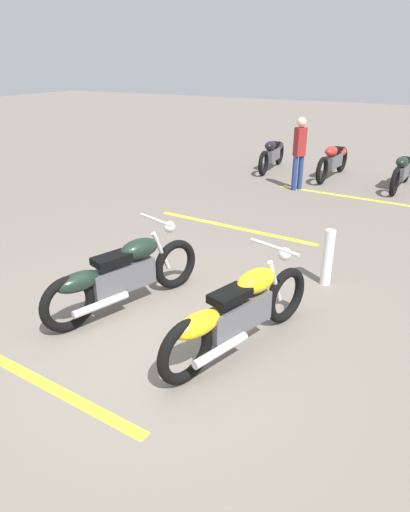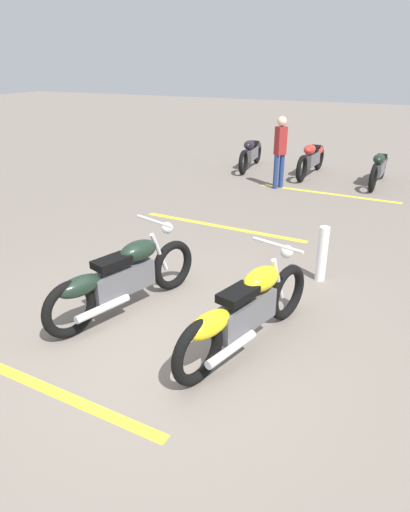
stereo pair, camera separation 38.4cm
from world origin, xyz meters
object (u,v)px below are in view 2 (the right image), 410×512
at_px(motorcycle_row_left, 379,167).
at_px(bollard_post, 322,254).
at_px(motorcycle_dark_foreground, 122,277).
at_px(motorcycle_row_right, 251,152).
at_px(motorcycle_bright_foreground, 245,311).
at_px(bystander_near_row, 280,149).
at_px(motorcycle_row_center, 312,158).

distance_m(motorcycle_row_left, bollard_post, 5.83).
height_order(motorcycle_dark_foreground, motorcycle_row_left, motorcycle_dark_foreground).
xyz_separation_m(motorcycle_dark_foreground, motorcycle_row_right, (8.08, 1.24, -0.02)).
bearing_deg(motorcycle_bright_foreground, motorcycle_dark_foreground, 102.07).
height_order(motorcycle_bright_foreground, bystander_near_row, bystander_near_row).
bearing_deg(motorcycle_row_center, motorcycle_bright_foreground, 11.57).
xyz_separation_m(motorcycle_row_left, motorcycle_row_center, (0.28, 1.69, 0.03)).
xyz_separation_m(motorcycle_dark_foreground, motorcycle_row_left, (7.70, -2.15, -0.03)).
xyz_separation_m(motorcycle_row_left, bollard_post, (-5.82, 0.16, -0.04)).
distance_m(motorcycle_row_center, bystander_near_row, 1.73).
relative_size(motorcycle_row_left, motorcycle_row_center, 0.94).
height_order(motorcycle_row_right, bystander_near_row, bystander_near_row).
height_order(motorcycle_bright_foreground, motorcycle_row_center, motorcycle_bright_foreground).
xyz_separation_m(bystander_near_row, bollard_post, (-4.49, -1.94, -0.53)).
height_order(motorcycle_row_left, motorcycle_row_center, motorcycle_row_center).
height_order(motorcycle_row_left, bollard_post, motorcycle_row_left).
height_order(motorcycle_row_center, bystander_near_row, bystander_near_row).
distance_m(motorcycle_dark_foreground, motorcycle_row_right, 8.18).
bearing_deg(bystander_near_row, motorcycle_row_center, 110.85).
distance_m(motorcycle_row_left, motorcycle_row_center, 1.71).
height_order(motorcycle_row_center, bollard_post, motorcycle_row_center).
height_order(motorcycle_row_right, bollard_post, motorcycle_row_right).
bearing_deg(motorcycle_row_center, motorcycle_row_left, 84.09).
distance_m(motorcycle_row_right, bollard_post, 7.00).
xyz_separation_m(motorcycle_bright_foreground, motorcycle_row_right, (8.20, 2.84, -0.02)).
bearing_deg(motorcycle_row_right, bystander_near_row, 32.05).
height_order(motorcycle_bright_foreground, motorcycle_row_left, motorcycle_bright_foreground).
xyz_separation_m(motorcycle_bright_foreground, motorcycle_row_center, (8.10, 1.14, -0.01)).
bearing_deg(motorcycle_row_left, motorcycle_row_right, -93.55).
relative_size(motorcycle_row_left, motorcycle_row_right, 0.97).
bearing_deg(motorcycle_row_right, bollard_post, 22.62).
xyz_separation_m(motorcycle_row_center, bollard_post, (-6.11, -1.53, -0.06)).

